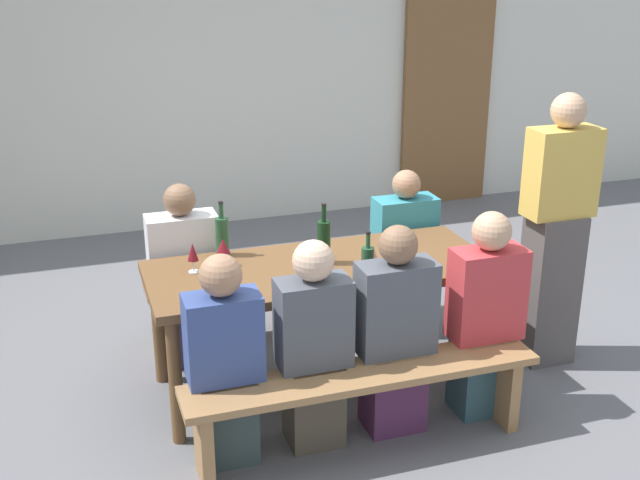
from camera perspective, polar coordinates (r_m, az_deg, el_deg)
name	(u,v)px	position (r m, az deg, el deg)	size (l,w,h in m)	color
ground_plane	(320,383)	(4.80, 0.00, -10.13)	(24.00, 24.00, 0.00)	slate
back_wall	(207,45)	(7.23, -8.07, 13.56)	(14.00, 0.20, 3.20)	silver
wooden_door	(447,96)	(7.92, 9.00, 10.06)	(0.90, 0.06, 2.10)	brown
tasting_table	(320,279)	(4.49, 0.00, -2.79)	(1.92, 0.77, 0.75)	brown
bench_near	(363,389)	(4.06, 3.09, -10.52)	(1.82, 0.30, 0.45)	#9E7247
bench_far	(287,284)	(5.22, -2.37, -3.16)	(1.82, 0.30, 0.45)	#9E7247
wine_bottle_0	(222,235)	(4.60, -6.98, 0.32)	(0.08, 0.08, 0.32)	#234C2D
wine_bottle_1	(368,265)	(4.19, 3.40, -1.75)	(0.07, 0.07, 0.29)	#234C2D
wine_bottle_2	(324,241)	(4.44, 0.27, -0.08)	(0.08, 0.08, 0.35)	#143319
wine_glass_0	(324,267)	(4.13, 0.26, -1.93)	(0.07, 0.07, 0.16)	silver
wine_glass_1	(221,276)	(4.01, -7.04, -2.59)	(0.08, 0.08, 0.18)	silver
wine_glass_2	(374,259)	(4.28, 3.87, -1.32)	(0.06, 0.06, 0.16)	silver
wine_glass_3	(193,253)	(4.38, -9.04, -0.92)	(0.06, 0.06, 0.17)	silver
wine_glass_4	(223,247)	(4.45, -6.91, -0.50)	(0.08, 0.08, 0.16)	silver
seated_guest_near_0	(225,365)	(3.94, -6.79, -8.82)	(0.37, 0.24, 1.09)	#344442
seated_guest_near_1	(314,350)	(4.04, -0.46, -7.80)	(0.37, 0.24, 1.11)	#4C4335
seated_guest_near_2	(395,336)	(4.17, 5.35, -6.79)	(0.40, 0.24, 1.14)	#50264A
seated_guest_near_3	(485,319)	(4.38, 11.64, -5.56)	(0.39, 0.24, 1.15)	#2F4E57
seated_guest_far_0	(185,280)	(4.89, -9.61, -2.85)	(0.41, 0.24, 1.13)	#494172
seated_guest_far_1	(404,256)	(5.27, 5.96, -1.15)	(0.40, 0.24, 1.09)	#3A4262
standing_host	(555,237)	(4.93, 16.36, 0.19)	(0.40, 0.24, 1.66)	#544E4C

